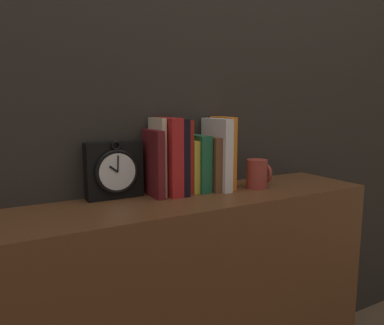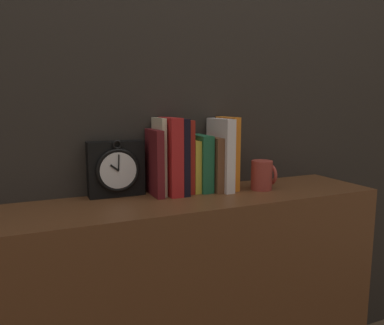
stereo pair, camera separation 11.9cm
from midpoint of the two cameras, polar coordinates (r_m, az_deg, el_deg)
The scene contains 14 objects.
wall_back at distance 1.36m, azimuth -0.61°, elevation 17.03°, with size 6.00×0.05×2.60m.
bookshelf at distance 1.37m, azimuth 2.68°, elevation -21.93°, with size 1.30×0.32×0.81m.
clock at distance 1.23m, azimuth -8.77°, elevation -1.00°, with size 0.18×0.07×0.19m.
book_slot0_maroon at distance 1.23m, azimuth -2.98°, elevation -0.06°, with size 0.02×0.13×0.22m.
book_slot1_cream at distance 1.24m, azimuth -2.28°, elevation 0.91°, with size 0.02×0.11×0.26m.
book_slot2_red at distance 1.24m, azimuth -0.59°, elevation 0.95°, with size 0.04×0.14×0.26m.
book_slot3_black at distance 1.26m, azimuth 0.80°, elevation 0.96°, with size 0.02×0.14×0.25m.
book_slot4_red at distance 1.28m, azimuth 1.60°, elevation 0.95°, with size 0.03×0.12×0.25m.
book_slot5_yellow at distance 1.29m, azimuth 2.61°, elevation -0.50°, with size 0.02×0.12×0.18m.
book_slot6_green at distance 1.30m, azimuth 3.99°, elevation -0.09°, with size 0.04×0.13×0.19m.
book_slot7_brown at distance 1.32m, azimuth 5.62°, elevation -0.19°, with size 0.03×0.14×0.19m.
book_slot8_white at distance 1.32m, azimuth 6.94°, elevation 1.21°, with size 0.03×0.16×0.25m.
book_slot9_orange at distance 1.35m, azimuth 7.96°, elevation 1.45°, with size 0.03×0.14×0.26m.
mug at distance 1.36m, azimuth 13.20°, elevation -1.90°, with size 0.08×0.07×0.10m.
Camera 2 is at (-0.47, -1.08, 1.11)m, focal length 35.00 mm.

